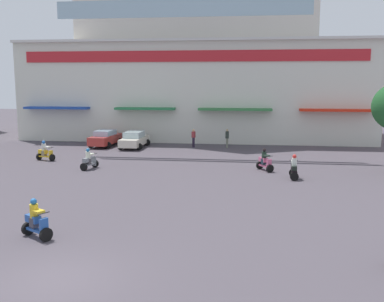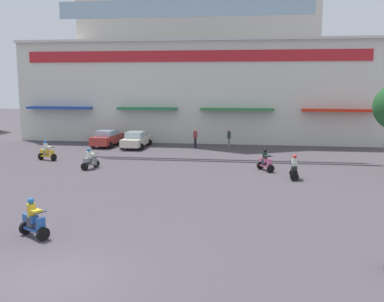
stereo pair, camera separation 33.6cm
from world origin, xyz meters
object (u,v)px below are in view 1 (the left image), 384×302
at_px(scooter_rider_0, 36,222).
at_px(scooter_rider_9, 294,169).
at_px(scooter_rider_2, 45,152).
at_px(scooter_rider_1, 265,161).
at_px(scooter_rider_7, 89,160).
at_px(pedestrian_0, 227,137).
at_px(parked_car_1, 134,140).
at_px(pedestrian_2, 193,137).
at_px(parked_car_0, 105,138).

bearing_deg(scooter_rider_0, scooter_rider_9, 48.29).
xyz_separation_m(scooter_rider_0, scooter_rider_2, (-7.27, 16.10, -0.03)).
height_order(scooter_rider_0, scooter_rider_1, scooter_rider_0).
distance_m(scooter_rider_7, pedestrian_0, 14.07).
distance_m(scooter_rider_1, pedestrian_0, 10.42).
height_order(scooter_rider_1, pedestrian_0, pedestrian_0).
xyz_separation_m(scooter_rider_1, scooter_rider_2, (-16.28, 1.71, -0.01)).
distance_m(parked_car_1, pedestrian_2, 5.32).
bearing_deg(scooter_rider_9, scooter_rider_0, -131.71).
bearing_deg(parked_car_0, scooter_rider_1, -33.86).
relative_size(scooter_rider_1, scooter_rider_2, 0.99).
bearing_deg(scooter_rider_2, pedestrian_2, 38.74).
xyz_separation_m(scooter_rider_1, scooter_rider_7, (-11.83, -1.04, -0.03)).
height_order(scooter_rider_2, pedestrian_2, pedestrian_2).
bearing_deg(parked_car_1, scooter_rider_9, -41.02).
height_order(scooter_rider_1, scooter_rider_9, scooter_rider_9).
bearing_deg(scooter_rider_1, parked_car_1, 141.62).
bearing_deg(scooter_rider_7, parked_car_1, 87.09).
bearing_deg(scooter_rider_7, pedestrian_2, 62.29).
bearing_deg(parked_car_0, pedestrian_0, 2.30).
distance_m(parked_car_0, scooter_rider_1, 17.07).
relative_size(parked_car_1, scooter_rider_1, 2.95).
bearing_deg(pedestrian_0, parked_car_1, -173.16).
bearing_deg(parked_car_1, scooter_rider_2, -124.38).
relative_size(scooter_rider_0, pedestrian_2, 0.94).
bearing_deg(scooter_rider_2, scooter_rider_0, -65.69).
bearing_deg(scooter_rider_0, parked_car_0, 102.19).
distance_m(scooter_rider_2, scooter_rider_9, 18.44).
bearing_deg(scooter_rider_1, scooter_rider_2, 173.99).
distance_m(scooter_rider_0, scooter_rider_9, 16.11).
bearing_deg(scooter_rider_2, scooter_rider_1, -6.01).
bearing_deg(scooter_rider_9, pedestrian_2, 122.43).
height_order(scooter_rider_2, pedestrian_0, pedestrian_0).
height_order(scooter_rider_0, scooter_rider_7, scooter_rider_0).
xyz_separation_m(parked_car_0, pedestrian_0, (11.11, 0.45, 0.22)).
xyz_separation_m(scooter_rider_0, pedestrian_2, (2.93, 24.28, 0.28)).
height_order(parked_car_0, scooter_rider_9, scooter_rider_9).
xyz_separation_m(scooter_rider_1, pedestrian_2, (-6.09, 9.89, 0.30)).
xyz_separation_m(scooter_rider_9, pedestrian_0, (-4.77, 12.32, 0.33)).
bearing_deg(scooter_rider_9, scooter_rider_2, 167.23).
distance_m(scooter_rider_2, pedestrian_2, 13.08).
relative_size(scooter_rider_2, scooter_rider_7, 0.97).
bearing_deg(pedestrian_2, pedestrian_0, 1.17).
xyz_separation_m(scooter_rider_0, scooter_rider_1, (9.01, 14.39, -0.02)).
bearing_deg(scooter_rider_1, pedestrian_0, 107.12).
distance_m(scooter_rider_1, scooter_rider_9, 2.91).
xyz_separation_m(parked_car_0, pedestrian_2, (8.09, 0.39, 0.18)).
distance_m(scooter_rider_1, pedestrian_2, 11.62).
relative_size(scooter_rider_9, pedestrian_2, 0.94).
xyz_separation_m(parked_car_0, scooter_rider_0, (5.16, -23.90, -0.10)).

